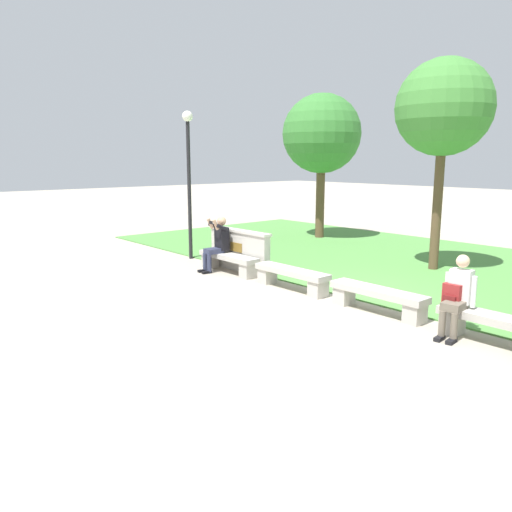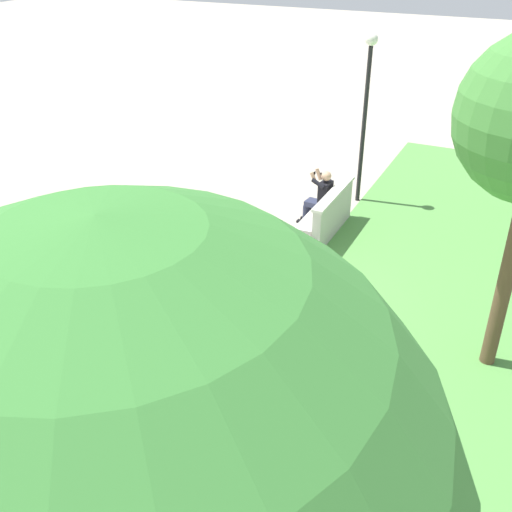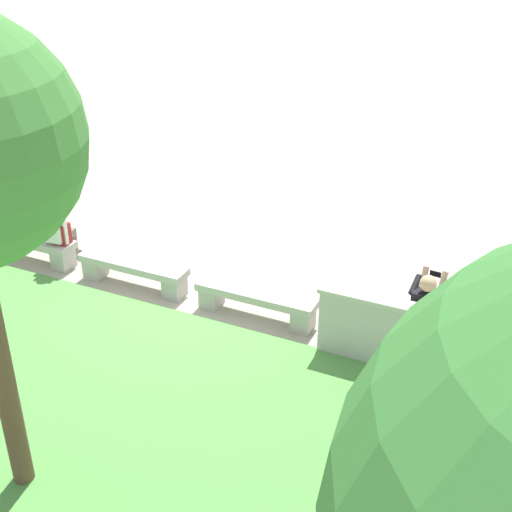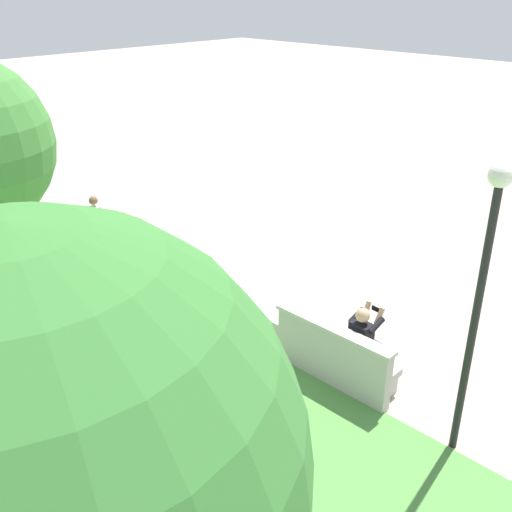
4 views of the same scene
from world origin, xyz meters
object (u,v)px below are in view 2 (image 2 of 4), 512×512
object	(u,v)px
person_photographer	(320,195)
bench_far	(148,405)
tree_behind_wall	(137,512)
person_companion	(113,412)
person_distant	(169,354)
backpack	(174,354)
bench_main	(317,219)
lamp_post	(367,96)
bench_near	(278,263)
bench_mid	(224,322)

from	to	relation	value
person_photographer	bench_far	bearing A→B (deg)	0.66
person_photographer	tree_behind_wall	xyz separation A→B (m)	(10.13, 2.72, 2.85)
person_photographer	person_companion	xyz separation A→B (m)	(7.35, 0.01, -0.06)
person_distant	bench_far	bearing A→B (deg)	5.71
bench_far	backpack	distance (m)	0.81
bench_far	tree_behind_wall	xyz separation A→B (m)	(3.39, 2.64, 3.29)
bench_main	person_companion	xyz separation A→B (m)	(7.04, -0.07, 0.37)
person_photographer	lamp_post	size ratio (longest dim) A/B	0.34
backpack	tree_behind_wall	xyz separation A→B (m)	(4.13, 2.69, 2.96)
person_companion	backpack	world-z (taller)	person_companion
bench_near	person_distant	xyz separation A→B (m)	(3.62, -0.07, 0.37)
person_photographer	person_distant	world-z (taller)	person_photographer
bench_near	person_photographer	distance (m)	2.49
bench_main	bench_near	bearing A→B (deg)	0.00
bench_mid	person_distant	distance (m)	1.53
bench_mid	person_companion	bearing A→B (deg)	-1.38
bench_mid	bench_far	world-z (taller)	same
bench_near	bench_main	bearing A→B (deg)	180.00
person_photographer	tree_behind_wall	size ratio (longest dim) A/B	0.26
person_distant	person_companion	size ratio (longest dim) A/B	1.00
person_distant	tree_behind_wall	distance (m)	5.68
person_distant	tree_behind_wall	world-z (taller)	tree_behind_wall
tree_behind_wall	lamp_post	distance (m)	12.14
bench_near	lamp_post	xyz separation A→B (m)	(-4.19, 0.29, 2.26)
bench_far	person_photographer	distance (m)	6.75
bench_far	tree_behind_wall	bearing A→B (deg)	37.94
bench_main	lamp_post	bearing A→B (deg)	172.05
person_distant	person_companion	bearing A→B (deg)	-0.02
bench_main	backpack	world-z (taller)	backpack
bench_near	person_companion	xyz separation A→B (m)	(4.89, -0.07, 0.37)
bench_main	lamp_post	distance (m)	3.06
bench_near	lamp_post	world-z (taller)	lamp_post
bench_near	bench_far	xyz separation A→B (m)	(4.28, 0.00, 0.00)
bench_main	person_distant	world-z (taller)	person_distant
bench_main	person_companion	world-z (taller)	person_companion
bench_main	backpack	size ratio (longest dim) A/B	4.33
bench_mid	bench_near	bearing A→B (deg)	180.00
bench_main	backpack	xyz separation A→B (m)	(5.69, -0.05, 0.33)
bench_mid	person_distant	size ratio (longest dim) A/B	1.47
bench_main	bench_far	bearing A→B (deg)	0.00
person_distant	tree_behind_wall	xyz separation A→B (m)	(4.05, 2.71, 2.92)
bench_mid	backpack	xyz separation A→B (m)	(1.40, -0.05, 0.33)
bench_far	person_photographer	world-z (taller)	person_photographer
bench_far	person_photographer	size ratio (longest dim) A/B	1.40
tree_behind_wall	bench_far	bearing A→B (deg)	-142.06
person_distant	backpack	world-z (taller)	person_distant
bench_mid	tree_behind_wall	distance (m)	6.96
bench_mid	lamp_post	world-z (taller)	lamp_post
bench_far	person_distant	bearing A→B (deg)	-174.29
tree_behind_wall	lamp_post	xyz separation A→B (m)	(-11.86, -2.36, -1.03)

